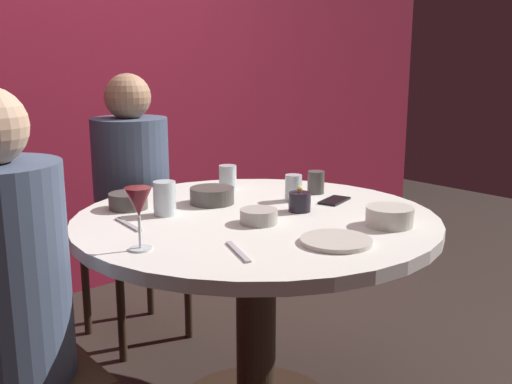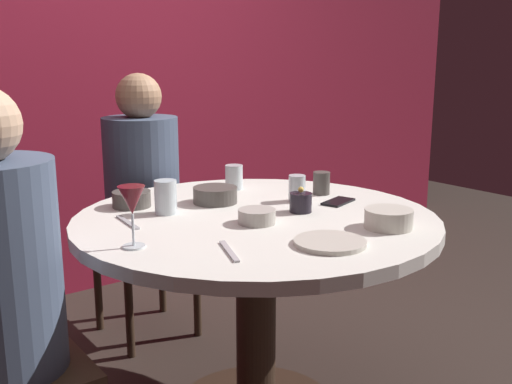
{
  "view_description": "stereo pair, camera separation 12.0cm",
  "coord_description": "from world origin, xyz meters",
  "px_view_note": "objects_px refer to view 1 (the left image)",
  "views": [
    {
      "loc": [
        -1.26,
        -1.47,
        1.28
      ],
      "look_at": [
        0.0,
        0.0,
        0.84
      ],
      "focal_mm": 41.85,
      "sensor_mm": 36.0,
      "label": 1
    },
    {
      "loc": [
        -1.17,
        -1.55,
        1.28
      ],
      "look_at": [
        0.0,
        0.0,
        0.84
      ],
      "focal_mm": 41.85,
      "sensor_mm": 36.0,
      "label": 2
    }
  ],
  "objects_px": {
    "cell_phone": "(334,201)",
    "bowl_small_white": "(259,216)",
    "cup_near_candle": "(165,198)",
    "bowl_serving_large": "(212,196)",
    "dining_table": "(256,264)",
    "cup_center_front": "(293,188)",
    "dinner_plate": "(336,241)",
    "wine_glass": "(139,205)",
    "bowl_sauce_side": "(390,216)",
    "seated_diner_back": "(131,180)",
    "candle_holder": "(300,202)",
    "seated_diner_left": "(2,276)",
    "cup_by_right_diner": "(228,177)",
    "bowl_salad_center": "(128,201)",
    "cup_by_left_diner": "(316,182)"
  },
  "relations": [
    {
      "from": "cell_phone",
      "to": "bowl_small_white",
      "type": "height_order",
      "value": "bowl_small_white"
    },
    {
      "from": "cup_near_candle",
      "to": "bowl_serving_large",
      "type": "bearing_deg",
      "value": 7.12
    },
    {
      "from": "dining_table",
      "to": "cup_center_front",
      "type": "xyz_separation_m",
      "value": [
        0.24,
        0.07,
        0.22
      ]
    },
    {
      "from": "dinner_plate",
      "to": "cup_near_candle",
      "type": "distance_m",
      "value": 0.62
    },
    {
      "from": "wine_glass",
      "to": "dinner_plate",
      "type": "bearing_deg",
      "value": -34.55
    },
    {
      "from": "dinner_plate",
      "to": "bowl_sauce_side",
      "type": "distance_m",
      "value": 0.27
    },
    {
      "from": "wine_glass",
      "to": "bowl_sauce_side",
      "type": "bearing_deg",
      "value": -22.63
    },
    {
      "from": "wine_glass",
      "to": "cell_phone",
      "type": "xyz_separation_m",
      "value": [
        0.83,
        0.03,
        -0.12
      ]
    },
    {
      "from": "seated_diner_back",
      "to": "candle_holder",
      "type": "relative_size",
      "value": 13.64
    },
    {
      "from": "seated_diner_left",
      "to": "bowl_serving_large",
      "type": "xyz_separation_m",
      "value": [
        0.82,
        0.23,
        0.04
      ]
    },
    {
      "from": "seated_diner_left",
      "to": "cup_by_right_diner",
      "type": "xyz_separation_m",
      "value": [
        1.01,
        0.38,
        0.06
      ]
    },
    {
      "from": "seated_diner_left",
      "to": "candle_holder",
      "type": "bearing_deg",
      "value": -3.4
    },
    {
      "from": "seated_diner_left",
      "to": "bowl_salad_center",
      "type": "bearing_deg",
      "value": 33.09
    },
    {
      "from": "bowl_small_white",
      "to": "cup_near_candle",
      "type": "relative_size",
      "value": 1.05
    },
    {
      "from": "dining_table",
      "to": "cup_center_front",
      "type": "relative_size",
      "value": 12.58
    },
    {
      "from": "dining_table",
      "to": "bowl_salad_center",
      "type": "height_order",
      "value": "bowl_salad_center"
    },
    {
      "from": "bowl_salad_center",
      "to": "bowl_small_white",
      "type": "distance_m",
      "value": 0.49
    },
    {
      "from": "dining_table",
      "to": "bowl_serving_large",
      "type": "distance_m",
      "value": 0.31
    },
    {
      "from": "cup_by_right_diner",
      "to": "cup_center_front",
      "type": "xyz_separation_m",
      "value": [
        0.07,
        -0.31,
        -0.0
      ]
    },
    {
      "from": "cup_near_candle",
      "to": "wine_glass",
      "type": "bearing_deg",
      "value": -132.65
    },
    {
      "from": "bowl_sauce_side",
      "to": "cup_by_left_diner",
      "type": "bearing_deg",
      "value": 71.66
    },
    {
      "from": "bowl_salad_center",
      "to": "wine_glass",
      "type": "bearing_deg",
      "value": -114.95
    },
    {
      "from": "cell_phone",
      "to": "dining_table",
      "type": "bearing_deg",
      "value": 65.61
    },
    {
      "from": "bowl_sauce_side",
      "to": "wine_glass",
      "type": "bearing_deg",
      "value": 157.37
    },
    {
      "from": "dining_table",
      "to": "candle_holder",
      "type": "bearing_deg",
      "value": -21.51
    },
    {
      "from": "dining_table",
      "to": "cell_phone",
      "type": "height_order",
      "value": "cell_phone"
    },
    {
      "from": "bowl_salad_center",
      "to": "dinner_plate",
      "type": "bearing_deg",
      "value": -71.13
    },
    {
      "from": "bowl_sauce_side",
      "to": "cup_by_left_diner",
      "type": "height_order",
      "value": "cup_by_left_diner"
    },
    {
      "from": "candle_holder",
      "to": "cup_by_right_diner",
      "type": "height_order",
      "value": "cup_by_right_diner"
    },
    {
      "from": "candle_holder",
      "to": "bowl_small_white",
      "type": "distance_m",
      "value": 0.21
    },
    {
      "from": "wine_glass",
      "to": "cup_near_candle",
      "type": "distance_m",
      "value": 0.38
    },
    {
      "from": "bowl_small_white",
      "to": "bowl_sauce_side",
      "type": "relative_size",
      "value": 0.81
    },
    {
      "from": "seated_diner_back",
      "to": "cup_by_left_diner",
      "type": "relative_size",
      "value": 13.79
    },
    {
      "from": "cup_center_front",
      "to": "cup_by_right_diner",
      "type": "bearing_deg",
      "value": 101.95
    },
    {
      "from": "seated_diner_left",
      "to": "cup_by_left_diner",
      "type": "distance_m",
      "value": 1.23
    },
    {
      "from": "wine_glass",
      "to": "cup_near_candle",
      "type": "xyz_separation_m",
      "value": [
        0.25,
        0.27,
        -0.07
      ]
    },
    {
      "from": "bowl_salad_center",
      "to": "cup_by_right_diner",
      "type": "xyz_separation_m",
      "value": [
        0.46,
        0.02,
        0.02
      ]
    },
    {
      "from": "cup_by_right_diner",
      "to": "dinner_plate",
      "type": "bearing_deg",
      "value": -104.91
    },
    {
      "from": "bowl_serving_large",
      "to": "cup_by_right_diner",
      "type": "height_order",
      "value": "cup_by_right_diner"
    },
    {
      "from": "cup_near_candle",
      "to": "cup_center_front",
      "type": "xyz_separation_m",
      "value": [
        0.47,
        -0.13,
        -0.01
      ]
    },
    {
      "from": "candle_holder",
      "to": "cup_center_front",
      "type": "bearing_deg",
      "value": 53.73
    },
    {
      "from": "seated_diner_back",
      "to": "cup_by_left_diner",
      "type": "bearing_deg",
      "value": 27.59
    },
    {
      "from": "dining_table",
      "to": "cup_by_left_diner",
      "type": "bearing_deg",
      "value": 14.02
    },
    {
      "from": "cell_phone",
      "to": "cup_by_left_diner",
      "type": "distance_m",
      "value": 0.15
    },
    {
      "from": "bowl_salad_center",
      "to": "cup_by_left_diner",
      "type": "distance_m",
      "value": 0.72
    },
    {
      "from": "seated_diner_back",
      "to": "dining_table",
      "type": "bearing_deg",
      "value": 0.0
    },
    {
      "from": "dining_table",
      "to": "cup_by_right_diner",
      "type": "xyz_separation_m",
      "value": [
        0.18,
        0.38,
        0.22
      ]
    },
    {
      "from": "seated_diner_left",
      "to": "candle_holder",
      "type": "xyz_separation_m",
      "value": [
        0.98,
        -0.06,
        0.05
      ]
    },
    {
      "from": "dining_table",
      "to": "bowl_salad_center",
      "type": "xyz_separation_m",
      "value": [
        -0.28,
        0.36,
        0.2
      ]
    },
    {
      "from": "cell_phone",
      "to": "bowl_sauce_side",
      "type": "bearing_deg",
      "value": 144.31
    }
  ]
}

